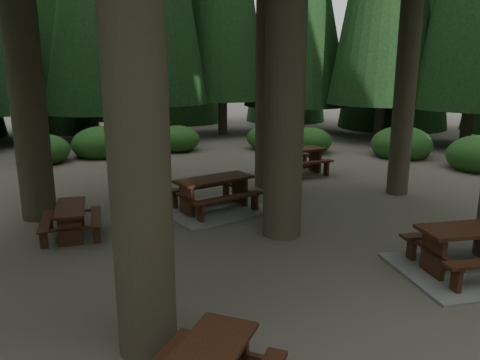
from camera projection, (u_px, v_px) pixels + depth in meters
name	position (u px, v px, depth m)	size (l,w,h in m)	color
ground	(252.00, 242.00, 9.94)	(80.00, 80.00, 0.00)	#49433B
picnic_table_a	(472.00, 257.00, 8.41)	(2.89, 2.54, 0.87)	gray
picnic_table_b	(71.00, 216.00, 10.20)	(1.39, 1.66, 0.67)	#371710
picnic_table_c	(214.00, 199.00, 12.02)	(2.97, 2.63, 0.87)	gray
picnic_table_d	(296.00, 157.00, 16.04)	(2.13, 1.78, 0.87)	#371710
shrub_ring	(267.00, 210.00, 10.77)	(23.86, 24.64, 1.49)	#21551D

